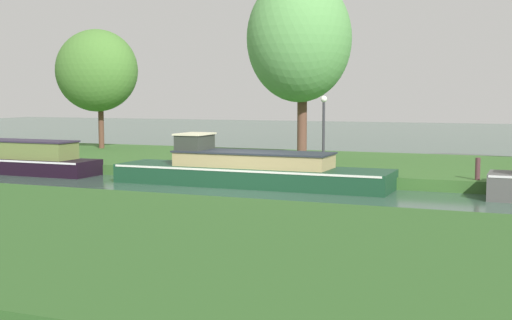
% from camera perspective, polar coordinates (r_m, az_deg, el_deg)
% --- Properties ---
extents(ground_plane, '(120.00, 120.00, 0.00)m').
position_cam_1_polar(ground_plane, '(22.68, -1.09, -2.53)').
color(ground_plane, '#385546').
extents(riverbank_far, '(72.00, 10.00, 0.40)m').
position_cam_1_polar(riverbank_far, '(29.17, 4.34, -0.38)').
color(riverbank_far, '#38632A').
rests_on(riverbank_far, ground_plane).
extents(riverbank_near, '(72.00, 10.00, 0.40)m').
position_cam_1_polar(riverbank_near, '(14.92, -14.92, -6.10)').
color(riverbank_near, '#2E5824').
rests_on(riverbank_near, ground_plane).
extents(forest_barge, '(9.82, 2.22, 1.78)m').
position_cam_1_polar(forest_barge, '(23.82, -0.58, -0.86)').
color(forest_barge, '#173F27').
rests_on(forest_barge, ground_plane).
extents(black_cruiser, '(5.32, 1.71, 1.35)m').
position_cam_1_polar(black_cruiser, '(28.76, -18.13, 0.05)').
color(black_cruiser, black).
rests_on(black_cruiser, ground_plane).
extents(willow_tree_left, '(4.41, 3.54, 6.08)m').
position_cam_1_polar(willow_tree_left, '(36.13, -13.14, 7.25)').
color(willow_tree_left, brown).
rests_on(willow_tree_left, riverbank_far).
extents(willow_tree_centre, '(4.23, 4.53, 7.60)m').
position_cam_1_polar(willow_tree_centre, '(28.27, 3.62, 10.01)').
color(willow_tree_centre, brown).
rests_on(willow_tree_centre, riverbank_far).
extents(lamp_post, '(0.24, 0.24, 2.72)m').
position_cam_1_polar(lamp_post, '(25.26, 5.65, 3.10)').
color(lamp_post, '#333338').
rests_on(lamp_post, riverbank_far).
extents(mooring_post_near, '(0.16, 0.16, 0.72)m').
position_cam_1_polar(mooring_post_near, '(23.28, 17.97, -0.70)').
color(mooring_post_near, '#513032').
rests_on(mooring_post_near, riverbank_far).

